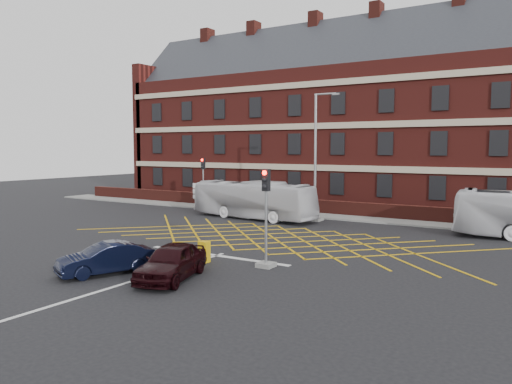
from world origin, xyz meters
The scene contains 15 objects.
ground centered at (0.00, 0.00, 0.00)m, with size 120.00×120.00×0.00m, color black.
victorian_building centered at (0.25, 22.00, 7.84)m, with size 51.00×12.17×20.40m.
boundary_wall centered at (0.00, 13.00, 0.55)m, with size 56.00×0.50×1.10m, color #4C1A14.
far_pavement centered at (0.00, 12.00, 0.06)m, with size 60.00×3.00×0.12m, color slate.
box_junction_hatching centered at (0.00, 2.00, 0.01)m, with size 11.50×0.12×0.02m, color #CC990C.
stop_line centered at (0.00, -3.50, 0.01)m, with size 8.00×0.30×0.02m, color silver.
centre_line centered at (0.00, -10.00, 0.01)m, with size 0.15×14.00×0.02m, color silver.
bus_left centered at (-5.25, 8.07, 1.38)m, with size 2.32×9.91×2.76m, color silver.
car_navy centered at (-1.80, -8.70, 0.64)m, with size 1.34×3.86×1.27m, color black.
car_maroon centered at (1.09, -7.92, 0.71)m, with size 1.68×4.19×1.43m, color black.
traffic_light_near centered at (3.21, -4.23, 1.76)m, with size 0.70×0.70×4.27m.
traffic_light_far centered at (-12.61, 11.59, 1.76)m, with size 0.70×0.70×4.27m.
street_lamp centered at (-0.90, 9.52, 3.07)m, with size 2.25×1.00×8.94m.
direction_signs centered at (-12.80, 11.11, 1.38)m, with size 1.10×0.16×2.20m.
utility_cabinet centered at (0.35, -4.90, 0.48)m, with size 0.46×0.36×0.96m, color gold.
Camera 1 is at (14.17, -22.52, 5.19)m, focal length 35.00 mm.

